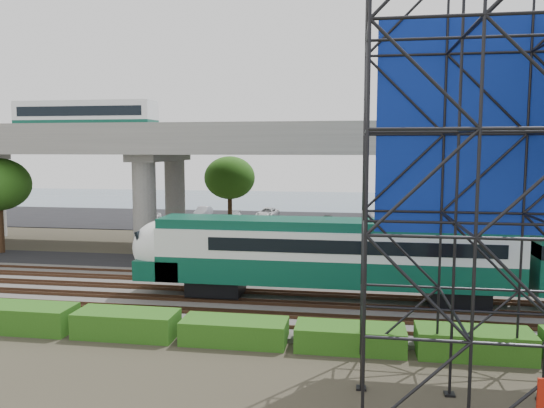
# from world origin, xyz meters

# --- Properties ---
(ground) EXTENTS (140.00, 140.00, 0.00)m
(ground) POSITION_xyz_m (0.00, 0.00, 0.00)
(ground) COLOR #474233
(ground) RESTS_ON ground
(ballast_bed) EXTENTS (90.00, 12.00, 0.20)m
(ballast_bed) POSITION_xyz_m (0.00, 2.00, 0.10)
(ballast_bed) COLOR slate
(ballast_bed) RESTS_ON ground
(service_road) EXTENTS (90.00, 5.00, 0.08)m
(service_road) POSITION_xyz_m (0.00, 10.50, 0.04)
(service_road) COLOR black
(service_road) RESTS_ON ground
(parking_lot) EXTENTS (90.00, 18.00, 0.08)m
(parking_lot) POSITION_xyz_m (0.00, 34.00, 0.04)
(parking_lot) COLOR black
(parking_lot) RESTS_ON ground
(harbor_water) EXTENTS (140.00, 40.00, 0.03)m
(harbor_water) POSITION_xyz_m (0.00, 56.00, 0.01)
(harbor_water) COLOR #476174
(harbor_water) RESTS_ON ground
(rail_tracks) EXTENTS (90.00, 9.52, 0.16)m
(rail_tracks) POSITION_xyz_m (0.00, 2.00, 0.28)
(rail_tracks) COLOR #472D1E
(rail_tracks) RESTS_ON ballast_bed
(commuter_train) EXTENTS (29.30, 3.06, 4.30)m
(commuter_train) POSITION_xyz_m (7.11, 2.00, 2.88)
(commuter_train) COLOR black
(commuter_train) RESTS_ON rail_tracks
(overpass) EXTENTS (80.00, 12.00, 12.40)m
(overpass) POSITION_xyz_m (-1.21, 16.00, 8.21)
(overpass) COLOR #9E9B93
(overpass) RESTS_ON ground
(scaffold_tower) EXTENTS (9.36, 6.36, 15.00)m
(scaffold_tower) POSITION_xyz_m (10.95, -7.98, 7.47)
(scaffold_tower) COLOR black
(scaffold_tower) RESTS_ON ground
(hedge_strip) EXTENTS (34.60, 1.80, 1.20)m
(hedge_strip) POSITION_xyz_m (1.01, -4.30, 0.56)
(hedge_strip) COLOR #254F12
(hedge_strip) RESTS_ON ground
(trees) EXTENTS (40.94, 16.94, 7.69)m
(trees) POSITION_xyz_m (-4.67, 16.17, 5.57)
(trees) COLOR #382314
(trees) RESTS_ON ground
(suv) EXTENTS (5.74, 4.19, 1.45)m
(suv) POSITION_xyz_m (-3.78, 10.89, 0.81)
(suv) COLOR black
(suv) RESTS_ON service_road
(parked_cars) EXTENTS (37.59, 9.88, 1.31)m
(parked_cars) POSITION_xyz_m (2.00, 33.70, 0.70)
(parked_cars) COLOR white
(parked_cars) RESTS_ON parking_lot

